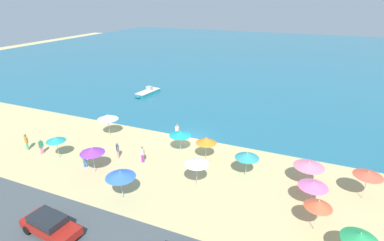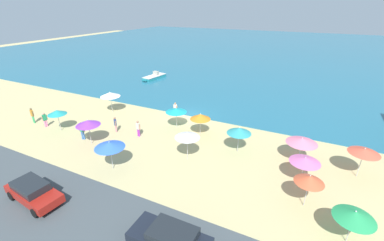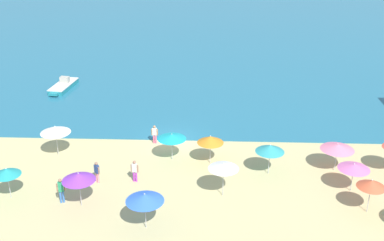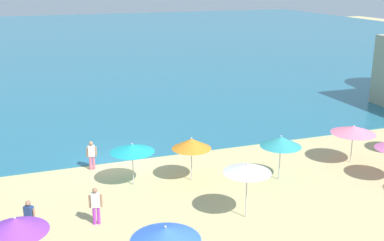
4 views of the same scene
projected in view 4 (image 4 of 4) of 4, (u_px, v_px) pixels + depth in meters
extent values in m
plane|color=#C8B77D|center=(117.00, 162.00, 27.45)|extent=(160.00, 160.00, 0.00)
cube|color=#246985|center=(49.00, 42.00, 76.97)|extent=(150.00, 110.00, 0.05)
cylinder|color=#B2B2B7|center=(280.00, 162.00, 24.91)|extent=(0.05, 0.05, 1.89)
cone|color=teal|center=(281.00, 141.00, 24.57)|extent=(2.13, 2.13, 0.52)
sphere|color=silver|center=(281.00, 136.00, 24.49)|extent=(0.08, 0.08, 0.08)
cylinder|color=#B2B2B7|center=(133.00, 168.00, 24.27)|extent=(0.05, 0.05, 1.84)
cone|color=#1BA3AD|center=(132.00, 148.00, 23.97)|extent=(2.24, 2.24, 0.37)
sphere|color=silver|center=(132.00, 144.00, 23.90)|extent=(0.08, 0.08, 0.08)
cylinder|color=#B2B2B7|center=(191.00, 164.00, 24.82)|extent=(0.05, 0.05, 1.81)
cone|color=orange|center=(191.00, 144.00, 24.50)|extent=(2.03, 2.03, 0.52)
sphere|color=silver|center=(191.00, 138.00, 24.41)|extent=(0.08, 0.08, 0.08)
cone|color=purple|center=(15.00, 225.00, 16.13)|extent=(2.20, 2.20, 0.49)
sphere|color=silver|center=(15.00, 218.00, 16.05)|extent=(0.08, 0.08, 0.08)
cylinder|color=#B2B2B7|center=(352.00, 147.00, 27.22)|extent=(0.05, 0.05, 1.79)
cone|color=pink|center=(353.00, 130.00, 26.92)|extent=(2.49, 2.49, 0.42)
sphere|color=silver|center=(354.00, 126.00, 26.85)|extent=(0.08, 0.08, 0.08)
cone|color=blue|center=(165.00, 234.00, 15.63)|extent=(2.35, 2.35, 0.46)
sphere|color=silver|center=(165.00, 227.00, 15.55)|extent=(0.08, 0.08, 0.08)
cylinder|color=#B2B2B7|center=(246.00, 194.00, 20.93)|extent=(0.05, 0.05, 2.18)
cone|color=silver|center=(247.00, 168.00, 20.57)|extent=(2.09, 2.09, 0.38)
sphere|color=silver|center=(247.00, 163.00, 20.51)|extent=(0.08, 0.08, 0.08)
cylinder|color=#E56285|center=(94.00, 163.00, 26.36)|extent=(0.14, 0.14, 0.78)
cylinder|color=#E56285|center=(91.00, 163.00, 26.32)|extent=(0.14, 0.14, 0.78)
cube|color=silver|center=(91.00, 151.00, 26.14)|extent=(0.38, 0.25, 0.61)
sphere|color=#A47453|center=(91.00, 143.00, 26.01)|extent=(0.22, 0.22, 0.22)
cylinder|color=#A47453|center=(96.00, 151.00, 26.21)|extent=(0.09, 0.09, 0.55)
cylinder|color=#A47453|center=(87.00, 152.00, 26.10)|extent=(0.09, 0.09, 0.55)
cylinder|color=pink|center=(33.00, 229.00, 19.44)|extent=(0.14, 0.14, 0.79)
cylinder|color=pink|center=(29.00, 228.00, 19.50)|extent=(0.14, 0.14, 0.79)
cube|color=navy|center=(29.00, 213.00, 19.27)|extent=(0.41, 0.40, 0.62)
sphere|color=#9B6C57|center=(28.00, 203.00, 19.14)|extent=(0.22, 0.22, 0.22)
cylinder|color=#9B6C57|center=(34.00, 215.00, 19.20)|extent=(0.09, 0.09, 0.56)
cylinder|color=#9B6C57|center=(24.00, 213.00, 19.37)|extent=(0.09, 0.09, 0.56)
cylinder|color=purple|center=(94.00, 216.00, 20.53)|extent=(0.14, 0.14, 0.81)
cylinder|color=purple|center=(99.00, 215.00, 20.56)|extent=(0.14, 0.14, 0.81)
cube|color=silver|center=(95.00, 200.00, 20.33)|extent=(0.39, 0.28, 0.64)
sphere|color=#A36B54|center=(95.00, 190.00, 20.20)|extent=(0.22, 0.22, 0.22)
cylinder|color=#A36B54|center=(90.00, 202.00, 20.31)|extent=(0.09, 0.09, 0.57)
cylinder|color=#A36B54|center=(101.00, 201.00, 20.39)|extent=(0.09, 0.09, 0.57)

